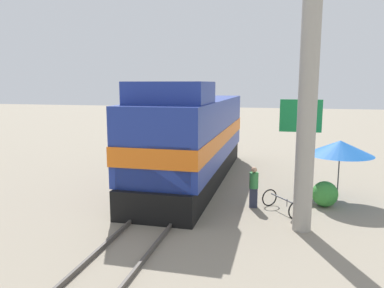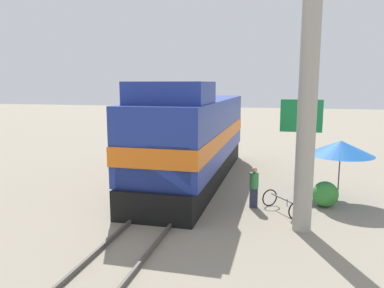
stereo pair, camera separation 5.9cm
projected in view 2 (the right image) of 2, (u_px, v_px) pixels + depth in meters
ground_plane at (176, 198)px, 15.55m from camera, size 120.00×120.00×0.00m
rail_near at (160, 195)px, 15.71m from camera, size 0.08×29.33×0.15m
rail_far at (193, 198)px, 15.37m from camera, size 0.08×29.33×0.15m
locomotive at (192, 139)px, 17.89m from camera, size 3.19×12.52×4.79m
utility_pole at (309, 83)px, 11.44m from camera, size 1.80×0.59×9.40m
vendor_umbrella at (341, 148)px, 14.84m from camera, size 2.59×2.59×2.49m
billboard_sign at (301, 122)px, 16.97m from camera, size 1.86×0.12×4.01m
shrub_cluster at (325, 194)px, 14.46m from camera, size 0.99×0.99×0.99m
person_bystander at (254, 186)px, 14.29m from camera, size 0.34×0.34×1.60m
bicycle at (282, 203)px, 13.79m from camera, size 1.53×1.71×0.68m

